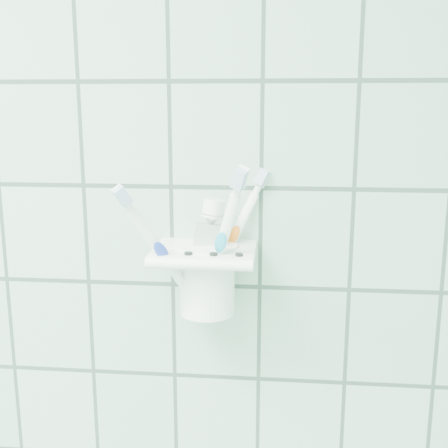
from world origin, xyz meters
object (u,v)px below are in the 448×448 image
(toothbrush_blue, at_px, (201,232))
(cup, at_px, (207,276))
(toothpaste_tube, at_px, (198,246))
(holder_bracket, at_px, (205,254))
(toothbrush_orange, at_px, (203,226))
(toothbrush_pink, at_px, (198,232))

(toothbrush_blue, bearing_deg, cup, -2.91)
(cup, relative_size, toothpaste_tube, 0.62)
(holder_bracket, distance_m, toothbrush_blue, 0.03)
(cup, bearing_deg, holder_bracket, -120.41)
(toothbrush_orange, xyz_separation_m, toothpaste_tube, (-0.01, -0.01, -0.03))
(holder_bracket, xyz_separation_m, toothbrush_blue, (-0.01, 0.01, 0.03))
(holder_bracket, bearing_deg, toothbrush_orange, 109.33)
(toothbrush_blue, distance_m, toothpaste_tube, 0.02)
(toothbrush_pink, bearing_deg, toothbrush_orange, 30.83)
(toothpaste_tube, bearing_deg, toothbrush_blue, 71.73)
(toothbrush_blue, bearing_deg, toothbrush_pink, -77.18)
(cup, height_order, toothbrush_pink, toothbrush_pink)
(holder_bracket, xyz_separation_m, toothbrush_orange, (-0.00, 0.01, 0.04))
(toothbrush_pink, bearing_deg, toothpaste_tube, 64.72)
(toothbrush_blue, bearing_deg, toothpaste_tube, -83.85)
(holder_bracket, bearing_deg, cup, 59.59)
(toothbrush_pink, relative_size, toothpaste_tube, 1.29)
(toothbrush_pink, distance_m, toothpaste_tube, 0.02)
(cup, xyz_separation_m, toothbrush_orange, (-0.00, 0.00, 0.07))
(toothbrush_blue, height_order, toothbrush_orange, toothbrush_orange)
(toothbrush_pink, relative_size, toothbrush_orange, 0.91)
(cup, bearing_deg, toothbrush_orange, 148.48)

